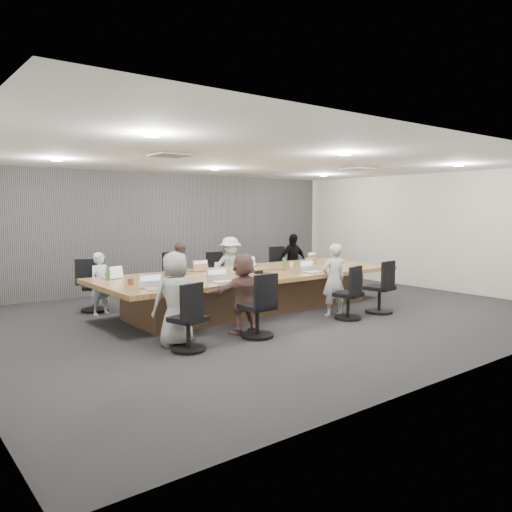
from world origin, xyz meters
TOP-DOWN VIEW (x-y plane):
  - floor at (0.00, 0.00)m, footprint 10.00×8.00m
  - ceiling at (0.00, 0.00)m, footprint 10.00×8.00m
  - wall_back at (0.00, 4.00)m, footprint 10.00×0.00m
  - wall_front at (0.00, -4.00)m, footprint 10.00×0.00m
  - wall_right at (5.00, 0.00)m, footprint 0.00×8.00m
  - curtain at (0.00, 3.92)m, footprint 9.80×0.04m
  - conference_table at (0.00, 0.50)m, footprint 6.00×2.20m
  - chair_0 at (-2.48, 2.20)m, footprint 0.65×0.65m
  - chair_1 at (-0.79, 2.20)m, footprint 0.70×0.70m
  - chair_2 at (0.41, 2.20)m, footprint 0.59×0.59m
  - chair_3 at (2.24, 2.20)m, footprint 0.59×0.59m
  - chair_4 at (-2.41, -1.20)m, footprint 0.62×0.62m
  - chair_5 at (-1.22, -1.20)m, footprint 0.54×0.54m
  - chair_6 at (0.81, -1.20)m, footprint 0.61×0.61m
  - chair_7 at (1.68, -1.20)m, footprint 0.61×0.61m
  - person_0 at (-2.48, 1.85)m, footprint 0.45×0.33m
  - laptop_0 at (-2.48, 1.30)m, footprint 0.34×0.26m
  - person_1 at (-0.79, 1.85)m, footprint 0.68×0.57m
  - laptop_1 at (-0.79, 1.30)m, footprint 0.33×0.23m
  - person_2 at (0.41, 1.85)m, footprint 0.89×0.55m
  - laptop_2 at (0.41, 1.30)m, footprint 0.34×0.25m
  - person_3 at (2.24, 1.85)m, footprint 0.82×0.41m
  - laptop_3 at (2.24, 1.30)m, footprint 0.33×0.26m
  - person_4 at (-2.41, -0.85)m, footprint 0.71×0.51m
  - laptop_4 at (-2.41, -0.30)m, footprint 0.39×0.31m
  - person_5 at (-1.22, -0.85)m, footprint 1.18×0.42m
  - laptop_5 at (-1.22, -0.30)m, footprint 0.39×0.30m
  - person_6 at (0.81, -0.85)m, footprint 0.54×0.42m
  - laptop_6 at (0.81, -0.30)m, footprint 0.33×0.23m
  - bottle_green_left at (-2.65, 1.04)m, footprint 0.08×0.08m
  - bottle_green_right at (0.60, 0.27)m, footprint 0.07×0.07m
  - bottle_clear at (-0.81, 0.53)m, footprint 0.09×0.09m
  - cup_white_far at (-0.60, 0.59)m, footprint 0.10×0.10m
  - cup_white_near at (1.12, 0.64)m, footprint 0.09×0.09m
  - mug_brown at (-2.55, 0.37)m, footprint 0.11×0.11m
  - mic_left at (-0.14, -0.10)m, footprint 0.17×0.11m
  - mic_right at (0.03, 0.75)m, footprint 0.18×0.14m
  - stapler at (-0.12, 0.16)m, footprint 0.17×0.06m
  - canvas_bag at (1.88, 0.84)m, footprint 0.26×0.20m
  - snack_packet at (2.41, 0.47)m, footprint 0.21×0.19m

SIDE VIEW (x-z plane):
  - floor at x=0.00m, z-range 0.00..0.00m
  - chair_6 at x=0.81m, z-range 0.00..0.73m
  - chair_4 at x=-2.41m, z-range 0.00..0.74m
  - chair_2 at x=0.41m, z-range 0.00..0.75m
  - chair_0 at x=-2.48m, z-range 0.00..0.78m
  - chair_5 at x=-1.22m, z-range 0.00..0.78m
  - chair_7 at x=1.68m, z-range 0.00..0.79m
  - conference_table at x=0.00m, z-range 0.03..0.77m
  - chair_3 at x=2.24m, z-range 0.00..0.81m
  - chair_1 at x=-0.79m, z-range 0.00..0.86m
  - person_0 at x=-2.48m, z-range 0.00..1.15m
  - person_1 at x=-0.79m, z-range 0.00..1.25m
  - person_5 at x=-1.22m, z-range 0.00..1.26m
  - person_6 at x=0.81m, z-range 0.00..1.32m
  - person_2 at x=0.41m, z-range 0.00..1.33m
  - person_3 at x=2.24m, z-range 0.00..1.35m
  - person_4 at x=-2.41m, z-range 0.00..1.35m
  - laptop_0 at x=-2.48m, z-range 0.74..0.76m
  - laptop_1 at x=-0.79m, z-range 0.74..0.76m
  - laptop_2 at x=0.41m, z-range 0.74..0.76m
  - laptop_3 at x=2.24m, z-range 0.74..0.76m
  - laptop_4 at x=-2.41m, z-range 0.74..0.76m
  - laptop_5 at x=-1.22m, z-range 0.74..0.76m
  - laptop_6 at x=0.81m, z-range 0.74..0.76m
  - mic_right at x=0.03m, z-range 0.74..0.77m
  - mic_left at x=-0.14m, z-range 0.74..0.77m
  - snack_packet at x=2.41m, z-range 0.74..0.78m
  - stapler at x=-0.12m, z-range 0.74..0.80m
  - cup_white_near at x=1.12m, z-range 0.74..0.84m
  - cup_white_far at x=-0.60m, z-range 0.74..0.84m
  - mug_brown at x=-2.55m, z-range 0.74..0.84m
  - canvas_bag at x=1.88m, z-range 0.74..0.87m
  - bottle_green_left at x=-2.65m, z-range 0.74..0.97m
  - bottle_clear at x=-0.81m, z-range 0.74..0.97m
  - bottle_green_right at x=0.60m, z-range 0.74..0.99m
  - wall_back at x=0.00m, z-range 0.00..2.80m
  - wall_front at x=0.00m, z-range 0.00..2.80m
  - wall_right at x=5.00m, z-range 0.00..2.80m
  - curtain at x=0.00m, z-range 0.00..2.80m
  - ceiling at x=0.00m, z-range 2.80..2.80m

